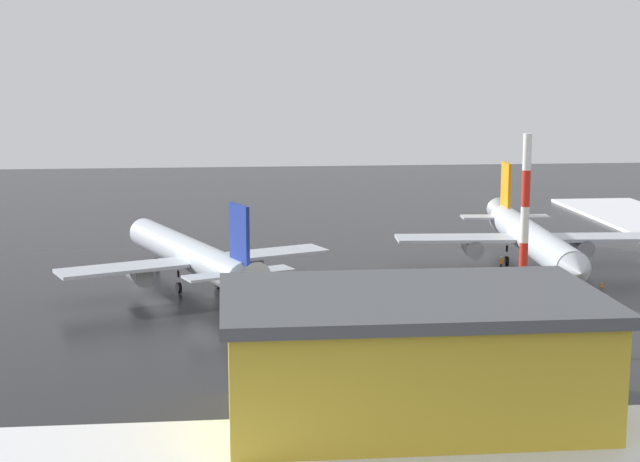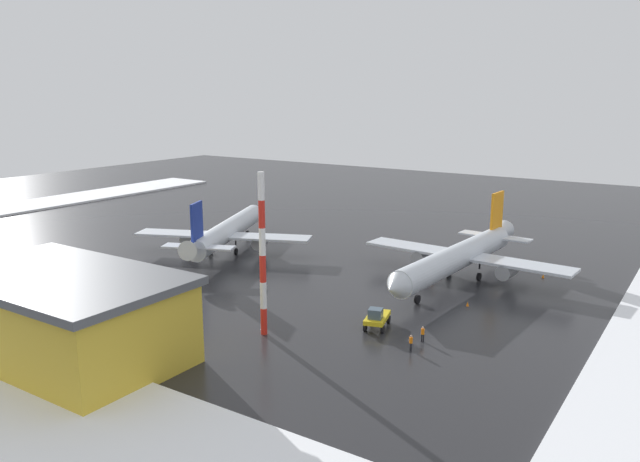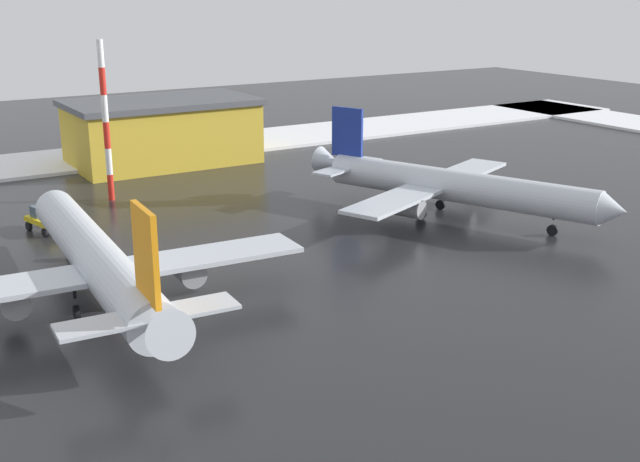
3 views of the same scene
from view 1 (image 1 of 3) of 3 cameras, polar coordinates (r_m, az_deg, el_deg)
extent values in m
plane|color=#232326|center=(106.44, -7.69, -3.13)|extent=(240.00, 240.00, 0.00)
cylinder|color=silver|center=(114.23, 12.32, -0.52)|extent=(5.43, 31.37, 3.54)
cone|color=silver|center=(98.31, 14.75, -2.28)|extent=(3.51, 2.70, 3.36)
cone|color=silver|center=(130.49, 10.47, 1.09)|extent=(3.23, 3.89, 3.44)
cube|color=silver|center=(119.62, 15.90, -0.36)|extent=(13.78, 5.39, 0.37)
cylinder|color=gray|center=(118.69, 15.00, -0.91)|extent=(2.29, 3.66, 2.08)
cube|color=silver|center=(115.47, 7.82, -0.43)|extent=(13.78, 5.39, 0.37)
cylinder|color=gray|center=(115.54, 8.87, -0.98)|extent=(2.29, 3.66, 2.08)
cube|color=orange|center=(127.55, 10.77, 2.63)|extent=(0.63, 4.18, 5.83)
cube|color=silver|center=(128.64, 12.08, 0.82)|extent=(5.15, 3.00, 0.25)
cube|color=silver|center=(127.25, 9.36, 0.81)|extent=(5.15, 3.00, 0.25)
cylinder|color=black|center=(104.19, 13.78, -2.44)|extent=(0.25, 0.25, 0.73)
cylinder|color=black|center=(104.51, 13.74, -3.25)|extent=(0.43, 1.16, 1.14)
cylinder|color=black|center=(118.06, 12.99, -0.98)|extent=(0.25, 0.25, 0.73)
cylinder|color=black|center=(118.34, 12.96, -1.70)|extent=(0.43, 1.16, 1.14)
cylinder|color=black|center=(116.94, 10.82, -1.01)|extent=(0.25, 0.25, 0.73)
cylinder|color=black|center=(117.23, 10.80, -1.73)|extent=(0.43, 1.16, 1.14)
cylinder|color=silver|center=(105.89, -7.71, -1.28)|extent=(14.60, 28.77, 3.37)
cone|color=silver|center=(120.83, -10.42, 0.02)|extent=(3.88, 3.43, 3.21)
cone|color=silver|center=(91.02, -4.08, -2.66)|extent=(4.01, 4.38, 3.28)
cube|color=silver|center=(100.63, -11.45, -2.15)|extent=(13.59, 9.01, 0.36)
cylinder|color=gray|center=(101.87, -10.44, -2.54)|extent=(3.13, 3.88, 1.99)
cube|color=silver|center=(106.36, -3.04, -1.32)|extent=(13.59, 9.01, 0.36)
cylinder|color=gray|center=(106.18, -4.12, -1.89)|extent=(3.13, 3.88, 1.99)
cube|color=navy|center=(92.44, -4.72, -0.15)|extent=(1.86, 3.80, 5.56)
cube|color=silver|center=(92.24, -6.43, -2.65)|extent=(5.39, 4.22, 0.24)
cube|color=silver|center=(94.57, -3.08, -2.30)|extent=(5.39, 4.22, 0.24)
cylinder|color=black|center=(115.81, -9.53, -1.12)|extent=(0.24, 0.24, 0.69)
cylinder|color=black|center=(116.09, -9.51, -1.82)|extent=(0.74, 1.14, 1.09)
cylinder|color=black|center=(102.71, -8.25, -2.49)|extent=(0.24, 0.24, 0.69)
cylinder|color=black|center=(103.02, -8.23, -3.27)|extent=(0.74, 1.14, 1.09)
cylinder|color=black|center=(104.25, -5.99, -2.26)|extent=(0.24, 0.24, 0.69)
cylinder|color=black|center=(104.56, -5.98, -3.03)|extent=(0.74, 1.14, 1.09)
cube|color=gold|center=(95.18, 15.49, -4.25)|extent=(3.34, 5.02, 0.50)
cube|color=#3F5160|center=(94.28, 15.85, -3.90)|extent=(1.82, 1.75, 1.10)
cylinder|color=black|center=(94.69, 16.54, -4.81)|extent=(0.55, 0.95, 0.90)
cylinder|color=black|center=(93.52, 15.57, -4.94)|extent=(0.55, 0.95, 0.90)
cylinder|color=black|center=(97.17, 15.38, -4.38)|extent=(0.55, 0.95, 0.90)
cylinder|color=black|center=(96.03, 14.43, -4.51)|extent=(0.55, 0.95, 0.90)
cylinder|color=black|center=(114.28, 10.47, -2.10)|extent=(0.16, 0.16, 0.85)
cylinder|color=black|center=(114.45, 10.52, -2.08)|extent=(0.16, 0.16, 0.85)
cylinder|color=orange|center=(114.21, 10.51, -1.73)|extent=(0.36, 0.36, 0.62)
sphere|color=tan|center=(114.13, 10.51, -1.52)|extent=(0.24, 0.24, 0.24)
cylinder|color=red|center=(84.08, 11.60, -5.69)|extent=(0.70, 0.70, 3.00)
cylinder|color=white|center=(83.34, 11.68, -3.71)|extent=(0.70, 0.70, 3.00)
cylinder|color=red|center=(82.70, 11.75, -1.69)|extent=(0.70, 0.70, 3.00)
cylinder|color=white|center=(82.17, 11.82, 0.36)|extent=(0.70, 0.70, 3.00)
cylinder|color=red|center=(81.74, 11.89, 2.44)|extent=(0.70, 0.70, 3.00)
cylinder|color=white|center=(81.42, 11.97, 4.53)|extent=(0.70, 0.70, 3.00)
cube|color=gold|center=(65.59, 5.30, -7.70)|extent=(24.04, 14.07, 8.00)
cube|color=#4C4F54|center=(64.40, 5.36, -3.96)|extent=(25.05, 15.08, 0.80)
cone|color=orange|center=(108.93, 16.08, -2.99)|extent=(0.36, 0.36, 0.55)
cone|color=orange|center=(112.86, 8.59, -2.27)|extent=(0.36, 0.36, 0.55)
cone|color=orange|center=(126.78, 15.15, -1.17)|extent=(0.36, 0.36, 0.55)
camera|label=2|loc=(70.55, 62.81, 6.41)|focal=35.00mm
camera|label=3|loc=(173.12, 11.60, 9.55)|focal=45.00mm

